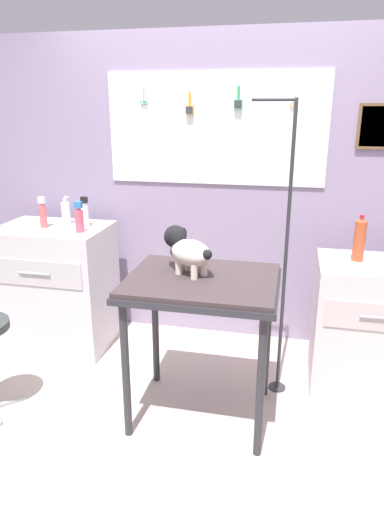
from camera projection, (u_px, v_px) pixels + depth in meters
The scene contains 12 objects.
ground at pixel (181, 432), 2.64m from camera, with size 4.40×4.00×0.04m, color #BEAC9D.
rear_wall_panel at pixel (221, 191), 3.46m from camera, with size 4.00×0.11×2.30m.
grooming_table at pixel (202, 294), 2.54m from camera, with size 0.85×0.67×0.88m.
grooming_arm at pixel (284, 266), 2.76m from camera, with size 0.30×0.11×1.82m.
dog at pixel (186, 249), 2.54m from camera, with size 0.34×0.28×0.26m.
counter_left at pixel (57, 286), 3.50m from camera, with size 0.80×0.58×0.94m.
cabinet_right at pixel (368, 326), 2.94m from camera, with size 0.68×0.54×0.86m.
spray_bottle_tall at pixel (66, 213), 3.41m from camera, with size 0.06×0.06×0.21m.
detangler_spray at pixel (79, 219), 3.18m from camera, with size 0.06×0.06×0.22m.
pump_bottle_white at pixel (43, 214), 3.31m from camera, with size 0.05×0.05×0.22m.
spray_bottle_short at pixel (85, 214), 3.33m from camera, with size 0.05×0.05×0.22m.
soda_bottle at pixel (359, 240), 2.82m from camera, with size 0.07×0.07×0.29m.
Camera 1 is at (0.53, -2.13, 1.78)m, focal length 32.01 mm.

